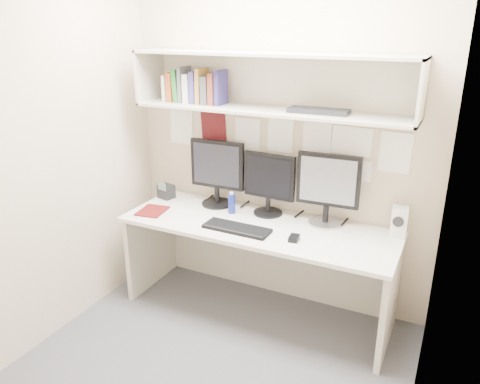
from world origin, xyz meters
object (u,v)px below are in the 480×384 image
at_px(keyboard, 237,228).
at_px(monitor_right, 328,187).
at_px(monitor_left, 217,171).
at_px(speaker, 399,222).
at_px(desk, 258,268).
at_px(desk_phone, 166,191).
at_px(monitor_center, 269,182).
at_px(maroon_notebook, 152,211).

bearing_deg(keyboard, monitor_right, 36.98).
bearing_deg(monitor_left, speaker, -0.89).
bearing_deg(monitor_left, desk, -27.16).
bearing_deg(desk_phone, monitor_center, 19.46).
relative_size(monitor_left, monitor_right, 1.00).
bearing_deg(monitor_right, monitor_center, 176.89).
height_order(desk, maroon_notebook, maroon_notebook).
bearing_deg(monitor_right, monitor_left, 176.91).
bearing_deg(desk, speaker, 13.87).
height_order(desk, keyboard, keyboard).
distance_m(monitor_center, speaker, 0.96).
height_order(monitor_left, monitor_right, monitor_left).
xyz_separation_m(speaker, desk_phone, (-1.85, -0.07, -0.05)).
relative_size(maroon_notebook, desk_phone, 1.60).
height_order(desk, monitor_center, monitor_center).
distance_m(desk, keyboard, 0.42).
height_order(monitor_left, keyboard, monitor_left).
xyz_separation_m(monitor_left, maroon_notebook, (-0.38, -0.36, -0.27)).
distance_m(monitor_right, desk_phone, 1.36).
xyz_separation_m(monitor_left, monitor_right, (0.89, 0.00, -0.00)).
xyz_separation_m(maroon_notebook, desk_phone, (-0.08, 0.30, 0.05)).
distance_m(monitor_left, monitor_right, 0.89).
bearing_deg(keyboard, monitor_left, 134.51).
relative_size(monitor_right, keyboard, 1.09).
bearing_deg(monitor_right, speaker, -1.60).
height_order(monitor_left, monitor_center, monitor_left).
xyz_separation_m(monitor_right, desk_phone, (-1.35, -0.06, -0.22)).
height_order(desk, speaker, speaker).
xyz_separation_m(monitor_left, speaker, (1.39, 0.01, -0.18)).
bearing_deg(desk, monitor_right, 26.62).
xyz_separation_m(keyboard, desk_phone, (-0.82, 0.32, 0.05)).
distance_m(monitor_center, monitor_right, 0.45).
bearing_deg(desk_phone, speaker, 17.83).
xyz_separation_m(desk, keyboard, (-0.09, -0.16, 0.38)).
height_order(speaker, maroon_notebook, speaker).
bearing_deg(monitor_center, desk, -83.83).
bearing_deg(monitor_center, desk_phone, -173.14).
bearing_deg(desk, monitor_center, 93.26).
bearing_deg(monitor_left, desk_phone, -173.67).
bearing_deg(speaker, monitor_right, 175.84).
distance_m(desk, monitor_center, 0.66).
relative_size(monitor_center, monitor_right, 0.90).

